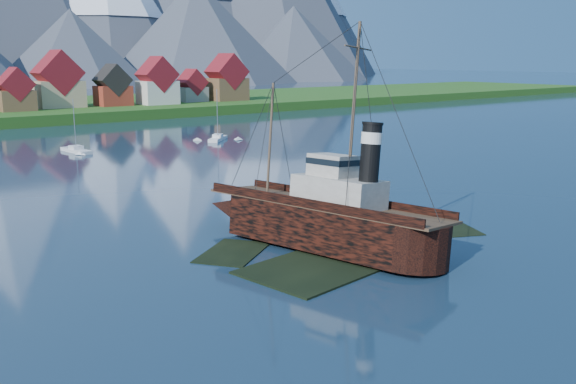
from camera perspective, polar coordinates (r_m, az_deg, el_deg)
ground at (r=61.77m, az=5.18°, el=-5.17°), size 1400.00×1400.00×0.00m
shoal at (r=64.53m, az=5.02°, el=-4.74°), size 31.71×21.24×1.14m
tugboat_wreck at (r=62.67m, az=2.31°, el=-2.19°), size 6.60×28.42×22.52m
sailboat_d at (r=143.28m, az=-6.26°, el=4.70°), size 7.78×7.41×11.74m
sailboat_e at (r=131.06m, az=-18.30°, el=3.48°), size 3.07×9.43×10.75m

